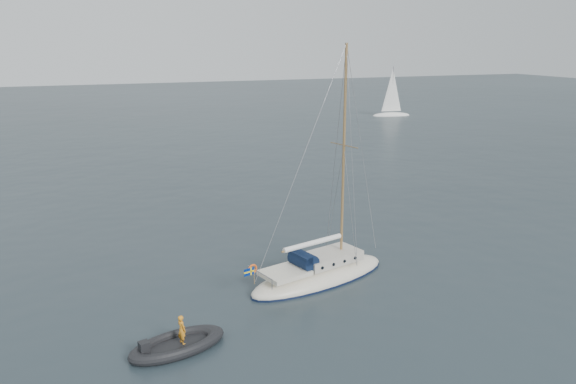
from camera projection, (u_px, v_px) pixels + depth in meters
name	position (u px, v px, depth m)	size (l,w,h in m)	color
ground	(318.00, 277.00, 30.74)	(300.00, 300.00, 0.00)	black
sailboat	(320.00, 263.00, 30.20)	(9.14, 2.74, 13.01)	white
dinghy	(286.00, 285.00, 29.33)	(2.90, 1.31, 0.42)	#525358
rib	(177.00, 344.00, 23.51)	(4.28, 1.94, 1.52)	black
distant_yacht_b	(392.00, 94.00, 95.27)	(6.67, 3.56, 8.83)	white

